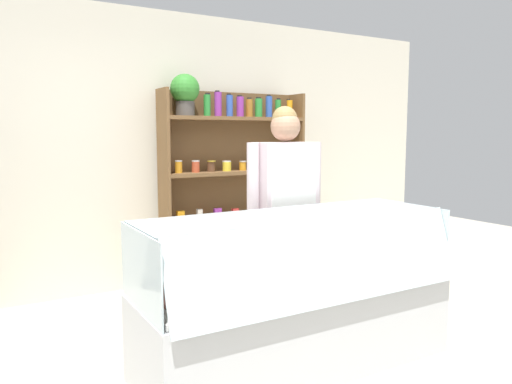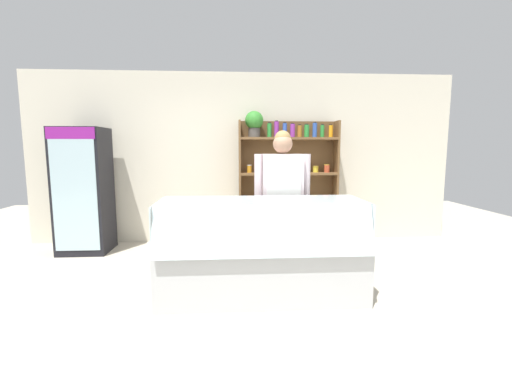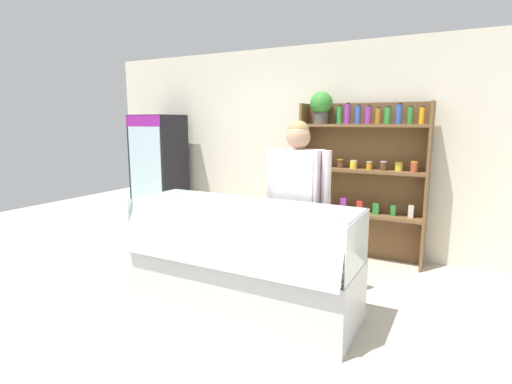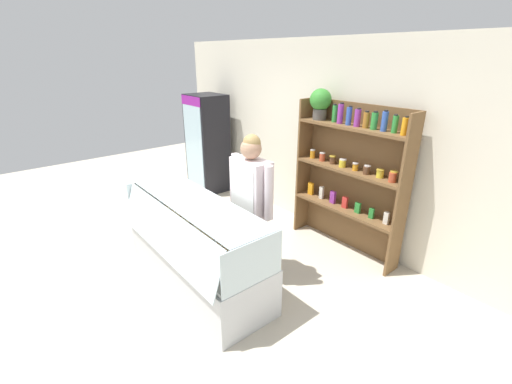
{
  "view_description": "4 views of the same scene",
  "coord_description": "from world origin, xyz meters",
  "px_view_note": "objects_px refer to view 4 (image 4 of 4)",
  "views": [
    {
      "loc": [
        -1.69,
        -2.59,
        1.52
      ],
      "look_at": [
        0.21,
        0.65,
        1.08
      ],
      "focal_mm": 35.0,
      "sensor_mm": 36.0,
      "label": 1
    },
    {
      "loc": [
        -0.16,
        -3.39,
        1.52
      ],
      "look_at": [
        0.1,
        0.59,
        1.01
      ],
      "focal_mm": 24.0,
      "sensor_mm": 36.0,
      "label": 2
    },
    {
      "loc": [
        1.83,
        -2.98,
        1.71
      ],
      "look_at": [
        -0.11,
        0.65,
        0.98
      ],
      "focal_mm": 28.0,
      "sensor_mm": 36.0,
      "label": 3
    },
    {
      "loc": [
        3.12,
        -1.62,
        2.49
      ],
      "look_at": [
        0.43,
        0.59,
        1.08
      ],
      "focal_mm": 24.0,
      "sensor_mm": 36.0,
      "label": 4
    }
  ],
  "objects_px": {
    "drinks_fridge": "(207,144)",
    "shop_clerk": "(251,196)",
    "deli_display_case": "(196,259)",
    "shelving_unit": "(347,163)"
  },
  "relations": [
    {
      "from": "drinks_fridge",
      "to": "deli_display_case",
      "type": "height_order",
      "value": "drinks_fridge"
    },
    {
      "from": "shelving_unit",
      "to": "shop_clerk",
      "type": "xyz_separation_m",
      "value": [
        -0.21,
        -1.4,
        -0.16
      ]
    },
    {
      "from": "deli_display_case",
      "to": "shop_clerk",
      "type": "relative_size",
      "value": 1.2
    },
    {
      "from": "deli_display_case",
      "to": "shop_clerk",
      "type": "distance_m",
      "value": 0.96
    },
    {
      "from": "deli_display_case",
      "to": "shelving_unit",
      "type": "bearing_deg",
      "value": 75.56
    },
    {
      "from": "drinks_fridge",
      "to": "shelving_unit",
      "type": "distance_m",
      "value": 2.98
    },
    {
      "from": "drinks_fridge",
      "to": "shop_clerk",
      "type": "xyz_separation_m",
      "value": [
        2.74,
        -1.14,
        0.12
      ]
    },
    {
      "from": "drinks_fridge",
      "to": "shop_clerk",
      "type": "relative_size",
      "value": 1.05
    },
    {
      "from": "drinks_fridge",
      "to": "deli_display_case",
      "type": "relative_size",
      "value": 0.88
    },
    {
      "from": "shelving_unit",
      "to": "shop_clerk",
      "type": "bearing_deg",
      "value": -98.71
    }
  ]
}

